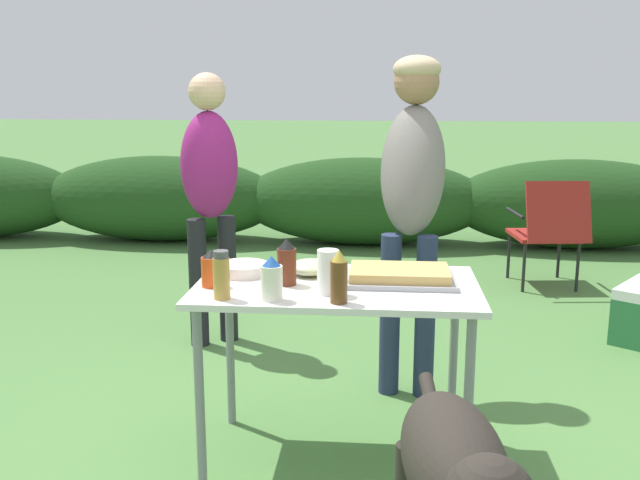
{
  "coord_description": "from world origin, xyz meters",
  "views": [
    {
      "loc": [
        0.16,
        -2.67,
        1.49
      ],
      "look_at": [
        -0.08,
        0.11,
        0.89
      ],
      "focal_mm": 40.0,
      "sensor_mm": 36.0,
      "label": 1
    }
  ],
  "objects_px": {
    "plate_stack": "(243,269)",
    "paper_cup_stack": "(328,272)",
    "hot_sauce_bottle": "(211,269)",
    "mayo_bottle": "(272,279)",
    "mustard_bottle": "(330,268)",
    "camp_chair_green_behind_table": "(549,228)",
    "folding_table": "(337,303)",
    "food_tray": "(399,276)",
    "bbq_sauce_bottle": "(287,263)",
    "standing_person_in_olive_jacket": "(210,184)",
    "mixing_bowl": "(311,267)",
    "beer_bottle": "(339,278)",
    "standing_person_in_red_jacket": "(413,177)",
    "spice_jar": "(221,275)"
  },
  "relations": [
    {
      "from": "bbq_sauce_bottle",
      "to": "mayo_bottle",
      "type": "bearing_deg",
      "value": -97.2
    },
    {
      "from": "mayo_bottle",
      "to": "folding_table",
      "type": "bearing_deg",
      "value": 47.28
    },
    {
      "from": "plate_stack",
      "to": "mixing_bowl",
      "type": "xyz_separation_m",
      "value": [
        0.28,
        0.02,
        0.01
      ]
    },
    {
      "from": "folding_table",
      "to": "mayo_bottle",
      "type": "height_order",
      "value": "mayo_bottle"
    },
    {
      "from": "mayo_bottle",
      "to": "bbq_sauce_bottle",
      "type": "bearing_deg",
      "value": 82.8
    },
    {
      "from": "plate_stack",
      "to": "beer_bottle",
      "type": "distance_m",
      "value": 0.55
    },
    {
      "from": "spice_jar",
      "to": "mustard_bottle",
      "type": "xyz_separation_m",
      "value": [
        0.38,
        0.22,
        -0.02
      ]
    },
    {
      "from": "plate_stack",
      "to": "hot_sauce_bottle",
      "type": "bearing_deg",
      "value": -114.64
    },
    {
      "from": "beer_bottle",
      "to": "standing_person_in_olive_jacket",
      "type": "xyz_separation_m",
      "value": [
        -0.83,
        1.54,
        0.12
      ]
    },
    {
      "from": "plate_stack",
      "to": "spice_jar",
      "type": "height_order",
      "value": "spice_jar"
    },
    {
      "from": "mustard_bottle",
      "to": "camp_chair_green_behind_table",
      "type": "xyz_separation_m",
      "value": [
        1.44,
        2.66,
        -0.34
      ]
    },
    {
      "from": "hot_sauce_bottle",
      "to": "mayo_bottle",
      "type": "bearing_deg",
      "value": -31.56
    },
    {
      "from": "plate_stack",
      "to": "paper_cup_stack",
      "type": "relative_size",
      "value": 1.25
    },
    {
      "from": "hot_sauce_bottle",
      "to": "standing_person_in_olive_jacket",
      "type": "bearing_deg",
      "value": 103.57
    },
    {
      "from": "food_tray",
      "to": "standing_person_in_red_jacket",
      "type": "distance_m",
      "value": 0.8
    },
    {
      "from": "food_tray",
      "to": "mixing_bowl",
      "type": "xyz_separation_m",
      "value": [
        -0.36,
        0.09,
        0.0
      ]
    },
    {
      "from": "plate_stack",
      "to": "camp_chair_green_behind_table",
      "type": "bearing_deg",
      "value": 54.51
    },
    {
      "from": "mayo_bottle",
      "to": "mustard_bottle",
      "type": "distance_m",
      "value": 0.29
    },
    {
      "from": "bbq_sauce_bottle",
      "to": "standing_person_in_red_jacket",
      "type": "distance_m",
      "value": 0.98
    },
    {
      "from": "beer_bottle",
      "to": "standing_person_in_red_jacket",
      "type": "bearing_deg",
      "value": 74.06
    },
    {
      "from": "folding_table",
      "to": "paper_cup_stack",
      "type": "height_order",
      "value": "paper_cup_stack"
    },
    {
      "from": "hot_sauce_bottle",
      "to": "standing_person_in_red_jacket",
      "type": "distance_m",
      "value": 1.2
    },
    {
      "from": "camp_chair_green_behind_table",
      "to": "folding_table",
      "type": "bearing_deg",
      "value": -124.31
    },
    {
      "from": "hot_sauce_bottle",
      "to": "camp_chair_green_behind_table",
      "type": "xyz_separation_m",
      "value": [
        1.89,
        2.72,
        -0.34
      ]
    },
    {
      "from": "standing_person_in_olive_jacket",
      "to": "food_tray",
      "type": "bearing_deg",
      "value": -83.42
    },
    {
      "from": "mixing_bowl",
      "to": "paper_cup_stack",
      "type": "distance_m",
      "value": 0.29
    },
    {
      "from": "camp_chair_green_behind_table",
      "to": "beer_bottle",
      "type": "bearing_deg",
      "value": -121.85
    },
    {
      "from": "folding_table",
      "to": "mayo_bottle",
      "type": "bearing_deg",
      "value": -132.72
    },
    {
      "from": "bbq_sauce_bottle",
      "to": "camp_chair_green_behind_table",
      "type": "xyz_separation_m",
      "value": [
        1.61,
        2.67,
        -0.36
      ]
    },
    {
      "from": "mustard_bottle",
      "to": "standing_person_in_olive_jacket",
      "type": "bearing_deg",
      "value": 120.85
    },
    {
      "from": "standing_person_in_red_jacket",
      "to": "mixing_bowl",
      "type": "bearing_deg",
      "value": -117.92
    },
    {
      "from": "food_tray",
      "to": "bbq_sauce_bottle",
      "type": "bearing_deg",
      "value": -170.22
    },
    {
      "from": "paper_cup_stack",
      "to": "mayo_bottle",
      "type": "bearing_deg",
      "value": -153.55
    },
    {
      "from": "food_tray",
      "to": "mustard_bottle",
      "type": "relative_size",
      "value": 3.0
    },
    {
      "from": "food_tray",
      "to": "mayo_bottle",
      "type": "height_order",
      "value": "mayo_bottle"
    },
    {
      "from": "mixing_bowl",
      "to": "hot_sauce_bottle",
      "type": "height_order",
      "value": "hot_sauce_bottle"
    },
    {
      "from": "folding_table",
      "to": "food_tray",
      "type": "relative_size",
      "value": 2.51
    },
    {
      "from": "mixing_bowl",
      "to": "food_tray",
      "type": "bearing_deg",
      "value": -13.64
    },
    {
      "from": "standing_person_in_olive_jacket",
      "to": "mayo_bottle",
      "type": "bearing_deg",
      "value": -102.55
    },
    {
      "from": "plate_stack",
      "to": "camp_chair_green_behind_table",
      "type": "distance_m",
      "value": 3.13
    },
    {
      "from": "beer_bottle",
      "to": "plate_stack",
      "type": "bearing_deg",
      "value": 139.0
    },
    {
      "from": "food_tray",
      "to": "mustard_bottle",
      "type": "height_order",
      "value": "mustard_bottle"
    },
    {
      "from": "food_tray",
      "to": "spice_jar",
      "type": "distance_m",
      "value": 0.71
    },
    {
      "from": "paper_cup_stack",
      "to": "hot_sauce_bottle",
      "type": "relative_size",
      "value": 1.13
    },
    {
      "from": "paper_cup_stack",
      "to": "camp_chair_green_behind_table",
      "type": "relative_size",
      "value": 0.2
    },
    {
      "from": "mayo_bottle",
      "to": "mixing_bowl",
      "type": "bearing_deg",
      "value": 74.16
    },
    {
      "from": "folding_table",
      "to": "plate_stack",
      "type": "height_order",
      "value": "plate_stack"
    },
    {
      "from": "paper_cup_stack",
      "to": "mustard_bottle",
      "type": "height_order",
      "value": "paper_cup_stack"
    },
    {
      "from": "paper_cup_stack",
      "to": "standing_person_in_olive_jacket",
      "type": "relative_size",
      "value": 0.11
    },
    {
      "from": "paper_cup_stack",
      "to": "plate_stack",
      "type": "bearing_deg",
      "value": 145.7
    }
  ]
}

